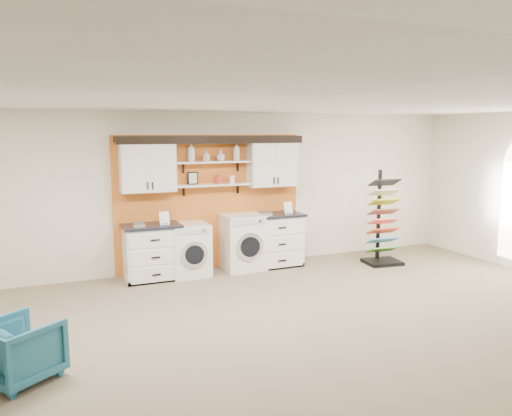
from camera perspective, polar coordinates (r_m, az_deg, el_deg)
name	(u,v)px	position (r m, az deg, el deg)	size (l,w,h in m)	color
floor	(320,356)	(5.77, 7.38, -16.48)	(10.00, 10.00, 0.00)	#816C57
ceiling	(326,97)	(5.24, 7.99, 12.47)	(10.00, 10.00, 0.00)	white
wall_back	(210,191)	(8.97, -5.31, 1.95)	(10.00, 10.00, 0.00)	silver
accent_panel	(210,202)	(8.96, -5.23, 0.65)	(3.40, 0.07, 2.40)	#C76422
upper_cabinet_left	(148,167)	(8.45, -12.29, 4.65)	(0.90, 0.35, 0.84)	white
upper_cabinet_right	(272,163)	(9.14, 1.84, 5.13)	(0.90, 0.35, 0.84)	white
shelf_lower	(213,185)	(8.76, -4.93, 2.65)	(1.32, 0.28, 0.03)	white
shelf_upper	(213,162)	(8.73, -4.97, 5.26)	(1.32, 0.28, 0.03)	white
crown_molding	(212,139)	(8.73, -5.03, 7.87)	(3.30, 0.41, 0.13)	black
picture_frame	(193,178)	(8.70, -7.24, 3.40)	(0.18, 0.02, 0.22)	black
canister_red	(218,179)	(8.79, -4.32, 3.30)	(0.11, 0.11, 0.16)	red
canister_cream	(232,179)	(8.87, -2.78, 3.30)	(0.10, 0.10, 0.14)	silver
base_cabinet_left	(152,252)	(8.52, -11.79, -4.95)	(0.95, 0.66, 0.93)	white
base_cabinet_right	(275,240)	(9.19, 2.19, -3.64)	(0.99, 0.66, 0.97)	white
washer	(189,250)	(8.66, -7.65, -4.72)	(0.64, 0.71, 0.90)	white
dryer	(243,242)	(8.94, -1.49, -3.91)	(0.71, 0.71, 0.99)	white
sample_rack	(382,235)	(9.61, 14.25, -2.98)	(0.69, 0.60, 1.75)	black
armchair	(20,350)	(5.64, -25.39, -14.45)	(0.67, 0.68, 0.62)	#1C5D78
soap_bottle_a	(191,152)	(8.62, -7.41, 6.37)	(0.13, 0.13, 0.33)	silver
soap_bottle_b	(206,156)	(8.69, -5.71, 5.93)	(0.08, 0.08, 0.18)	silver
soap_bottle_c	(221,156)	(8.77, -4.07, 6.00)	(0.15, 0.15, 0.19)	silver
soap_bottle_d	(236,151)	(8.87, -2.26, 6.49)	(0.13, 0.13, 0.33)	silver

